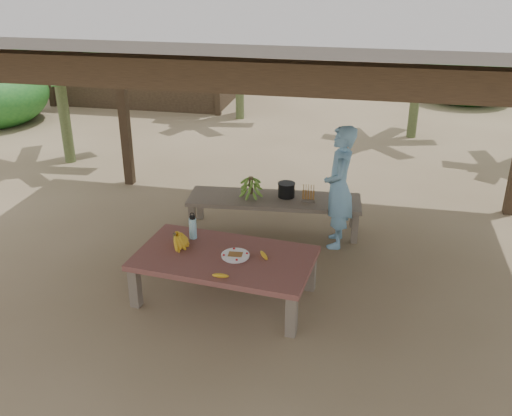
% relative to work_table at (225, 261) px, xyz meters
% --- Properties ---
extents(ground, '(80.00, 80.00, 0.00)m').
position_rel_work_table_xyz_m(ground, '(0.53, 0.53, -0.43)').
color(ground, brown).
rests_on(ground, ground).
extents(pavilion, '(6.60, 5.60, 2.95)m').
position_rel_work_table_xyz_m(pavilion, '(0.52, 0.52, 2.34)').
color(pavilion, black).
rests_on(pavilion, ground).
extents(work_table, '(1.89, 1.18, 0.50)m').
position_rel_work_table_xyz_m(work_table, '(0.00, 0.00, 0.00)').
color(work_table, brown).
rests_on(work_table, ground).
extents(bench, '(2.24, 0.78, 0.45)m').
position_rel_work_table_xyz_m(bench, '(0.23, 1.67, -0.04)').
color(bench, brown).
rests_on(bench, ground).
extents(ripe_banana_bunch, '(0.32, 0.29, 0.17)m').
position_rel_work_table_xyz_m(ripe_banana_bunch, '(-0.55, 0.08, 0.15)').
color(ripe_banana_bunch, yellow).
rests_on(ripe_banana_bunch, work_table).
extents(plate, '(0.29, 0.29, 0.04)m').
position_rel_work_table_xyz_m(plate, '(0.12, -0.01, 0.08)').
color(plate, white).
rests_on(plate, work_table).
extents(loose_banana_front, '(0.17, 0.07, 0.04)m').
position_rel_work_table_xyz_m(loose_banana_front, '(0.07, -0.42, 0.09)').
color(loose_banana_front, yellow).
rests_on(loose_banana_front, work_table).
extents(loose_banana_side, '(0.12, 0.16, 0.04)m').
position_rel_work_table_xyz_m(loose_banana_side, '(0.40, 0.05, 0.09)').
color(loose_banana_side, yellow).
rests_on(loose_banana_side, work_table).
extents(water_flask, '(0.08, 0.08, 0.30)m').
position_rel_work_table_xyz_m(water_flask, '(-0.43, 0.31, 0.19)').
color(water_flask, '#45B4D9').
rests_on(water_flask, work_table).
extents(green_banana_stalk, '(0.27, 0.27, 0.29)m').
position_rel_work_table_xyz_m(green_banana_stalk, '(-0.07, 1.65, 0.16)').
color(green_banana_stalk, '#598C2D').
rests_on(green_banana_stalk, bench).
extents(cooking_pot, '(0.21, 0.21, 0.18)m').
position_rel_work_table_xyz_m(cooking_pot, '(0.37, 1.75, 0.11)').
color(cooking_pot, black).
rests_on(cooking_pot, bench).
extents(skewer_rack, '(0.19, 0.09, 0.24)m').
position_rel_work_table_xyz_m(skewer_rack, '(0.66, 1.66, 0.14)').
color(skewer_rack, '#A57F47').
rests_on(skewer_rack, bench).
extents(woman, '(0.39, 0.57, 1.52)m').
position_rel_work_table_xyz_m(woman, '(1.05, 1.45, 0.32)').
color(woman, '#71AAD5').
rests_on(woman, ground).
extents(hut, '(4.40, 3.43, 2.85)m').
position_rel_work_table_xyz_m(hut, '(-3.97, 8.53, 0.67)').
color(hut, black).
rests_on(hut, ground).
extents(banana_plant_w, '(1.80, 1.80, 2.63)m').
position_rel_work_table_xyz_m(banana_plant_w, '(-3.68, 3.56, 1.72)').
color(banana_plant_w, '#596638').
rests_on(banana_plant_w, ground).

